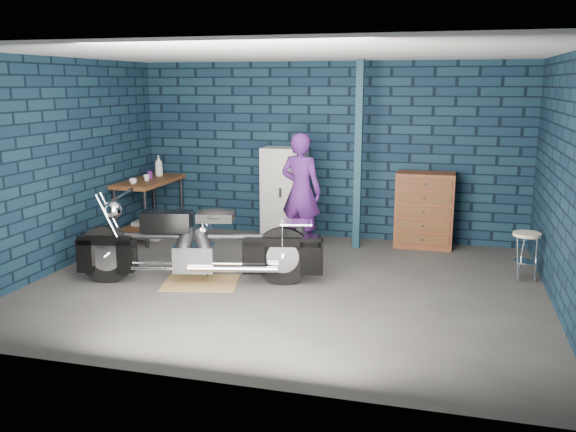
% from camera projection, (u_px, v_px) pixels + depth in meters
% --- Properties ---
extents(ground, '(6.00, 6.00, 0.00)m').
position_uv_depth(ground, '(285.00, 285.00, 7.31)').
color(ground, '#474542').
rests_on(ground, ground).
extents(room_walls, '(6.02, 5.01, 2.71)m').
position_uv_depth(room_walls, '(297.00, 122.00, 7.43)').
color(room_walls, black).
rests_on(room_walls, ground).
extents(support_post, '(0.10, 0.10, 2.70)m').
position_uv_depth(support_post, '(358.00, 156.00, 8.73)').
color(support_post, '#13303D').
rests_on(support_post, ground).
extents(workbench, '(0.60, 1.40, 0.91)m').
position_uv_depth(workbench, '(150.00, 208.00, 9.55)').
color(workbench, brown).
rests_on(workbench, ground).
extents(drip_mat, '(1.01, 0.84, 0.01)m').
position_uv_depth(drip_mat, '(201.00, 283.00, 7.39)').
color(drip_mat, olive).
rests_on(drip_mat, ground).
extents(motorcycle, '(2.60, 1.23, 1.11)m').
position_uv_depth(motorcycle, '(199.00, 239.00, 7.27)').
color(motorcycle, black).
rests_on(motorcycle, ground).
extents(person, '(0.69, 0.53, 1.69)m').
position_uv_depth(person, '(301.00, 191.00, 8.79)').
color(person, '#501E70').
rests_on(person, ground).
extents(storage_bin, '(0.44, 0.31, 0.27)m').
position_uv_depth(storage_bin, '(149.00, 230.00, 9.51)').
color(storage_bin, gray).
rests_on(storage_bin, ground).
extents(locker, '(0.66, 0.47, 1.41)m').
position_uv_depth(locker, '(284.00, 193.00, 9.43)').
color(locker, beige).
rests_on(locker, ground).
extents(tool_chest, '(0.83, 0.46, 1.11)m').
position_uv_depth(tool_chest, '(424.00, 210.00, 8.92)').
color(tool_chest, brown).
rests_on(tool_chest, ground).
extents(shop_stool, '(0.41, 0.41, 0.60)m').
position_uv_depth(shop_stool, '(525.00, 257.00, 7.43)').
color(shop_stool, beige).
rests_on(shop_stool, ground).
extents(cup_a, '(0.14, 0.14, 0.09)m').
position_uv_depth(cup_a, '(133.00, 181.00, 9.02)').
color(cup_a, beige).
rests_on(cup_a, workbench).
extents(cup_b, '(0.13, 0.13, 0.09)m').
position_uv_depth(cup_b, '(147.00, 178.00, 9.31)').
color(cup_b, beige).
rests_on(cup_b, workbench).
extents(mug_purple, '(0.11, 0.11, 0.12)m').
position_uv_depth(mug_purple, '(150.00, 175.00, 9.51)').
color(mug_purple, '#541964').
rests_on(mug_purple, workbench).
extents(bottle, '(0.16, 0.16, 0.33)m').
position_uv_depth(bottle, '(159.00, 166.00, 9.78)').
color(bottle, gray).
rests_on(bottle, workbench).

